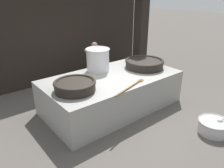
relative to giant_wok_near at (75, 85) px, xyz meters
The scene contains 10 objects.
ground_plane 1.58m from the giant_wok_near, ahead, with size 60.00×60.00×0.00m, color #56514C.
back_wall 3.27m from the giant_wok_near, 68.07° to the left, with size 6.63×0.24×3.51m, color black.
support_pillar 3.85m from the giant_wok_near, 22.26° to the left, with size 0.36×0.36×3.51m, color black.
hearth_platform 1.33m from the giant_wok_near, ahead, with size 3.53×1.88×0.89m.
giant_wok_near is the anchor object (origin of this frame).
giant_wok_far 2.34m from the giant_wok_near, ahead, with size 1.11×1.11×0.24m.
stock_pot 1.41m from the giant_wok_near, 33.09° to the left, with size 0.66×0.66×0.62m.
stirring_paddle 1.27m from the giant_wok_near, 30.91° to the right, with size 1.13×0.37×0.04m.
cook 2.33m from the giant_wok_near, 44.50° to the left, with size 0.34×0.53×1.47m.
prep_bowl_vegetables 3.20m from the giant_wok_near, 44.64° to the right, with size 0.81×0.69×0.58m.
Camera 1 is at (-3.32, -4.09, 2.92)m, focal length 35.00 mm.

